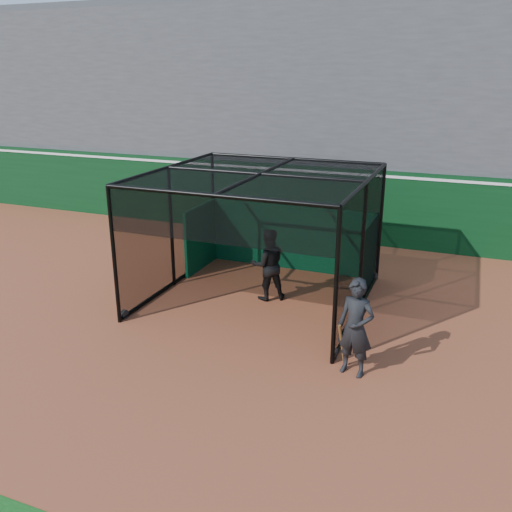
% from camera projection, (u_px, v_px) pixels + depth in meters
% --- Properties ---
extents(ground, '(120.00, 120.00, 0.00)m').
position_uv_depth(ground, '(189.00, 340.00, 11.78)').
color(ground, '#994B2C').
rests_on(ground, ground).
extents(outfield_wall, '(50.00, 0.50, 2.50)m').
position_uv_depth(outfield_wall, '(305.00, 200.00, 18.83)').
color(outfield_wall, '#093314').
rests_on(outfield_wall, ground).
extents(grandstand, '(50.00, 7.85, 8.95)m').
position_uv_depth(grandstand, '(335.00, 100.00, 21.11)').
color(grandstand, '#4C4C4F').
rests_on(grandstand, ground).
extents(batting_cage, '(5.17, 5.15, 3.22)m').
position_uv_depth(batting_cage, '(261.00, 238.00, 13.46)').
color(batting_cage, black).
rests_on(batting_cage, ground).
extents(batter, '(1.13, 1.08, 1.85)m').
position_uv_depth(batter, '(268.00, 265.00, 13.65)').
color(batter, black).
rests_on(batter, ground).
extents(on_deck_player, '(0.79, 0.60, 1.94)m').
position_uv_depth(on_deck_player, '(355.00, 328.00, 10.19)').
color(on_deck_player, black).
rests_on(on_deck_player, ground).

